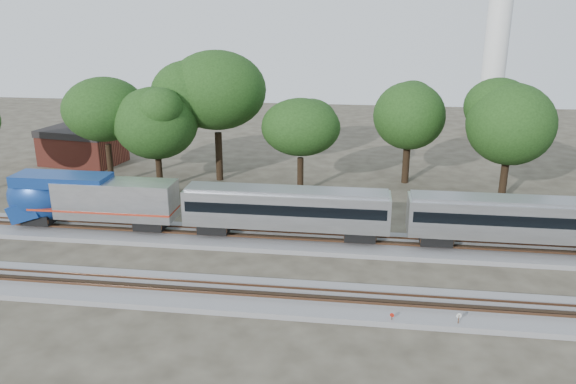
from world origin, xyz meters
TOP-DOWN VIEW (x-y plane):
  - ground at (0.00, 0.00)m, footprint 160.00×160.00m
  - track_far at (0.00, 6.00)m, footprint 160.00×5.00m
  - track_near at (0.00, -4.00)m, footprint 160.00×5.00m
  - train at (16.98, 6.00)m, footprint 89.23×3.07m
  - switch_stand_red at (6.65, -6.16)m, footprint 0.27×0.10m
  - switch_stand_white at (10.72, -6.01)m, footprint 0.33×0.15m
  - switch_lever at (6.17, -5.22)m, footprint 0.56×0.41m
  - brick_building at (-31.09, 28.29)m, footprint 10.48×8.21m
  - tree_1 at (-23.74, 20.22)m, footprint 8.63×8.63m
  - tree_2 at (-17.63, 19.27)m, footprint 7.43×7.43m
  - tree_3 at (-11.90, 23.36)m, footprint 10.52×10.52m
  - tree_4 at (-2.07, 19.84)m, footprint 7.30×7.30m
  - tree_5 at (9.39, 25.10)m, footprint 7.85×7.85m
  - tree_6 at (18.98, 20.18)m, footprint 8.11×8.11m

SIDE VIEW (x-z plane):
  - ground at x=0.00m, z-range 0.00..0.00m
  - switch_lever at x=6.17m, z-range 0.00..0.30m
  - track_far at x=0.00m, z-range -0.16..0.57m
  - track_near at x=0.00m, z-range -0.16..0.57m
  - switch_stand_red at x=6.65m, z-range 0.12..0.98m
  - switch_stand_white at x=10.72m, z-range 0.15..1.23m
  - brick_building at x=-31.09m, z-range 0.02..4.57m
  - train at x=16.98m, z-range 0.91..5.44m
  - tree_4 at x=-2.07m, z-range 2.01..12.30m
  - tree_2 at x=-17.63m, z-range 2.05..12.52m
  - tree_5 at x=9.39m, z-range 2.17..13.23m
  - tree_6 at x=18.98m, z-range 2.24..13.68m
  - tree_1 at x=-23.74m, z-range 2.39..14.56m
  - tree_3 at x=-11.90m, z-range 2.93..17.76m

